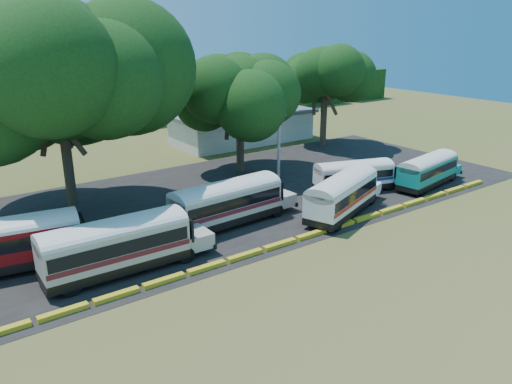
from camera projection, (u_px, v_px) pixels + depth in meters
ground at (271, 257)px, 33.84m from camera, size 160.00×160.00×0.00m
asphalt_strip at (197, 204)px, 43.62m from camera, size 64.00×24.00×0.02m
curb at (263, 250)px, 34.56m from camera, size 53.70×0.45×0.30m
terminal_building at (242, 126)px, 66.20m from camera, size 19.00×9.00×4.00m
treeline_backdrop at (64, 114)px, 69.79m from camera, size 130.00×4.00×6.00m
bus_red at (9, 241)px, 31.31m from camera, size 11.20×4.37×3.59m
bus_cream_west at (119, 243)px, 31.09m from camera, size 11.11×2.93×3.64m
bus_cream_east at (229, 200)px, 38.62m from camera, size 11.10×3.36×3.60m
bus_white_red at (343, 193)px, 40.60m from camera, size 10.72×6.10×3.45m
bus_white_blue at (355, 174)px, 46.59m from camera, size 9.18×4.87×2.94m
bus_teal at (429, 169)px, 47.87m from camera, size 9.71×3.86×3.11m
tree_west at (56, 70)px, 37.58m from camera, size 14.81×14.81×17.17m
tree_center at (240, 93)px, 50.55m from camera, size 10.22×10.22×12.11m
tree_east at (326, 72)px, 61.74m from camera, size 8.45×8.45×12.42m
utility_pole at (279, 148)px, 47.86m from camera, size 1.60×0.30×7.13m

